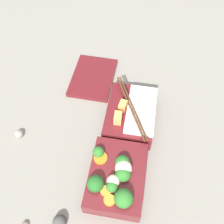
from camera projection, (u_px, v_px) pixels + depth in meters
name	position (u px, v px, depth m)	size (l,w,h in m)	color
ground_plane	(122.00, 147.00, 0.70)	(3.00, 3.00, 0.00)	gray
bento_tray_vegetable	(116.00, 177.00, 0.62)	(0.18, 0.13, 0.08)	maroon
bento_tray_rice	(131.00, 114.00, 0.72)	(0.20, 0.13, 0.08)	maroon
bento_lid	(93.00, 77.00, 0.83)	(0.17, 0.13, 0.01)	maroon
pebble_0	(19.00, 134.00, 0.72)	(0.02, 0.02, 0.02)	gray
pebble_1	(25.00, 224.00, 0.59)	(0.02, 0.02, 0.02)	#7A6B5B
pebble_2	(60.00, 222.00, 0.59)	(0.03, 0.03, 0.03)	#474442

